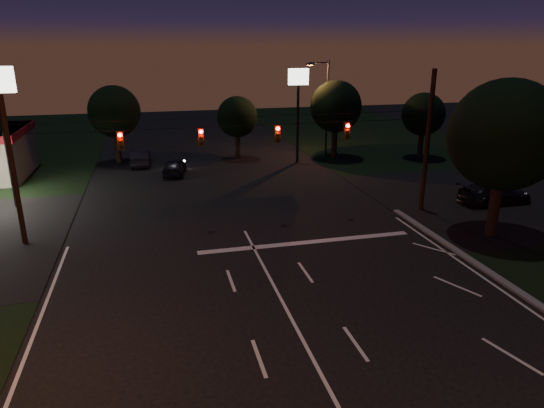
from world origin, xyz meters
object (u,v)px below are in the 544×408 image
object	(u,v)px
utility_pole_right	(421,210)
car_oncoming_a	(174,167)
car_oncoming_b	(140,157)
car_cross	(495,193)
tree_right_near	(503,136)

from	to	relation	value
utility_pole_right	car_oncoming_a	distance (m)	20.15
utility_pole_right	car_oncoming_b	size ratio (longest dim) A/B	1.96
car_oncoming_a	car_cross	size ratio (longest dim) A/B	0.80
utility_pole_right	tree_right_near	bearing A→B (deg)	-72.47
utility_pole_right	car_oncoming_b	world-z (taller)	utility_pole_right
tree_right_near	car_oncoming_b	distance (m)	30.10
utility_pole_right	car_cross	size ratio (longest dim) A/B	1.75
tree_right_near	car_oncoming_b	size ratio (longest dim) A/B	1.91
car_oncoming_a	car_oncoming_b	bearing A→B (deg)	-46.61
car_oncoming_b	tree_right_near	bearing A→B (deg)	132.60
car_cross	utility_pole_right	bearing A→B (deg)	88.23
tree_right_near	car_oncoming_b	world-z (taller)	tree_right_near
tree_right_near	car_cross	bearing A→B (deg)	50.27
utility_pole_right	car_oncoming_a	bearing A→B (deg)	139.22
utility_pole_right	car_oncoming_b	bearing A→B (deg)	135.87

